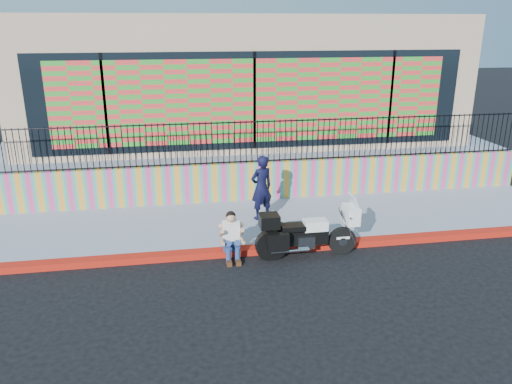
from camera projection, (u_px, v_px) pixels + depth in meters
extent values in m
plane|color=black|center=(284.00, 251.00, 11.53)|extent=(90.00, 90.00, 0.00)
cube|color=#A81F0C|center=(284.00, 248.00, 11.51)|extent=(16.00, 0.30, 0.15)
cube|color=#8E95AA|center=(270.00, 221.00, 13.05)|extent=(16.00, 3.00, 0.15)
cube|color=#E43C82|center=(259.00, 181.00, 14.34)|extent=(16.00, 0.20, 1.10)
cube|color=#8E95AA|center=(236.00, 143.00, 19.13)|extent=(16.00, 10.00, 1.25)
cube|color=tan|center=(236.00, 74.00, 18.10)|extent=(14.00, 8.00, 4.00)
cube|color=black|center=(254.00, 101.00, 14.47)|extent=(12.60, 0.04, 2.80)
cube|color=#E83633|center=(255.00, 101.00, 14.45)|extent=(11.48, 0.02, 2.40)
cylinder|color=black|center=(342.00, 241.00, 11.30)|extent=(0.64, 0.13, 0.64)
cylinder|color=black|center=(271.00, 246.00, 11.04)|extent=(0.64, 0.13, 0.64)
cube|color=black|center=(307.00, 237.00, 11.12)|extent=(0.92, 0.27, 0.33)
cube|color=silver|center=(305.00, 241.00, 11.14)|extent=(0.39, 0.33, 0.29)
cube|color=white|center=(315.00, 225.00, 11.06)|extent=(0.53, 0.31, 0.23)
cube|color=black|center=(293.00, 227.00, 10.98)|extent=(0.53, 0.33, 0.12)
cube|color=white|center=(351.00, 214.00, 11.13)|extent=(0.29, 0.50, 0.40)
cube|color=silver|center=(353.00, 201.00, 11.03)|extent=(0.18, 0.44, 0.33)
cube|color=black|center=(269.00, 221.00, 10.84)|extent=(0.42, 0.40, 0.29)
cube|color=black|center=(278.00, 242.00, 10.72)|extent=(0.46, 0.17, 0.39)
cube|color=black|center=(273.00, 232.00, 11.26)|extent=(0.46, 0.17, 0.39)
cube|color=white|center=(342.00, 237.00, 11.27)|extent=(0.31, 0.15, 0.06)
imported|color=black|center=(261.00, 188.00, 12.78)|extent=(0.72, 0.60, 1.69)
cube|color=navy|center=(231.00, 246.00, 11.23)|extent=(0.36, 0.28, 0.18)
cube|color=white|center=(231.00, 232.00, 11.08)|extent=(0.38, 0.27, 0.54)
sphere|color=tan|center=(231.00, 218.00, 10.93)|extent=(0.21, 0.21, 0.21)
cube|color=#472814|center=(229.00, 262.00, 10.86)|extent=(0.11, 0.26, 0.10)
cube|color=#472814|center=(238.00, 262.00, 10.90)|extent=(0.11, 0.26, 0.10)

